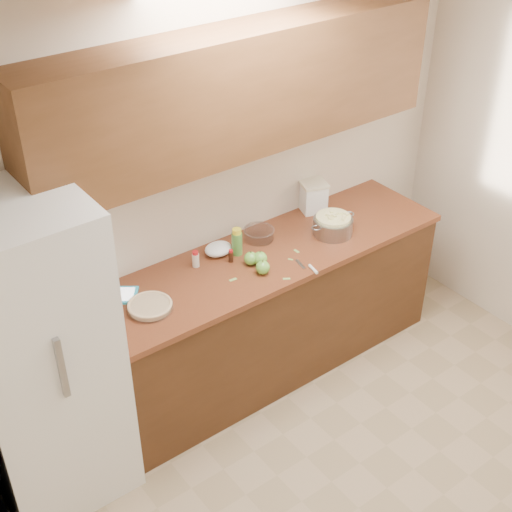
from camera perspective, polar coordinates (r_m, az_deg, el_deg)
room_shell at (r=3.36m, az=15.44°, el=-6.05°), size 3.60×3.60×3.60m
counter_run at (r=4.68m, az=0.02°, el=-4.85°), size 2.64×0.68×0.92m
upper_cabinets at (r=4.04m, az=-1.33°, el=13.02°), size 2.60×0.34×0.70m
fridge at (r=3.88m, az=-17.05°, el=-7.81°), size 0.70×0.70×1.80m
pie at (r=4.03m, az=-8.48°, el=-4.00°), size 0.26×0.26×0.04m
colander at (r=4.65m, az=6.16°, el=2.46°), size 0.35×0.26×0.13m
flour_canister at (r=4.88m, az=4.58°, el=4.81°), size 0.22×0.22×0.21m
tablet at (r=4.16m, az=-10.94°, el=-3.08°), size 0.27×0.26×0.02m
paring_knife at (r=4.32m, az=4.46°, el=-1.00°), size 0.06×0.20×0.02m
lemon_bottle at (r=4.41m, az=-1.53°, el=1.12°), size 0.07×0.07×0.18m
cinnamon_shaker at (r=4.33m, az=-4.85°, el=-0.26°), size 0.04×0.04×0.11m
vanilla_bottle at (r=4.36m, az=-2.02°, el=-0.01°), size 0.03×0.03×0.09m
mixing_bowl at (r=4.58m, az=0.24°, el=1.81°), size 0.20×0.20×0.07m
paper_towel at (r=4.44m, az=-3.03°, el=0.57°), size 0.21×0.18×0.07m
apple_left at (r=4.33m, az=-0.41°, el=-0.20°), size 0.08×0.08×0.10m
apple_center at (r=4.33m, az=0.33°, el=-0.20°), size 0.09×0.09×0.10m
apple_front at (r=4.25m, az=0.55°, el=-0.93°), size 0.09×0.09×0.10m
peel_a at (r=4.22m, az=-1.85°, el=-1.90°), size 0.05×0.02×0.00m
peel_b at (r=4.48m, az=3.27°, el=0.39°), size 0.02×0.04×0.00m
peel_c at (r=4.23m, az=2.46°, el=-1.84°), size 0.05×0.04×0.00m
peel_d at (r=4.40m, az=2.78°, el=-0.27°), size 0.03×0.03×0.00m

